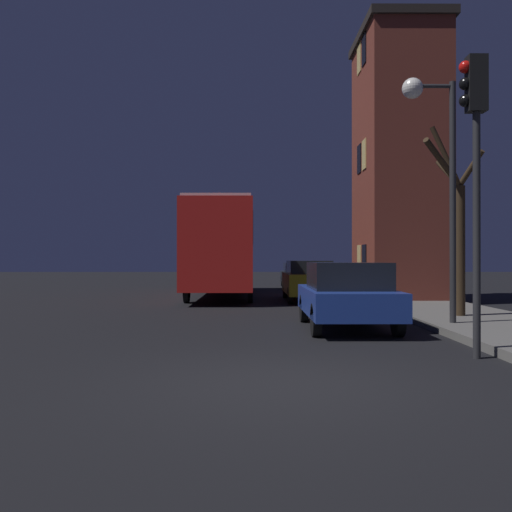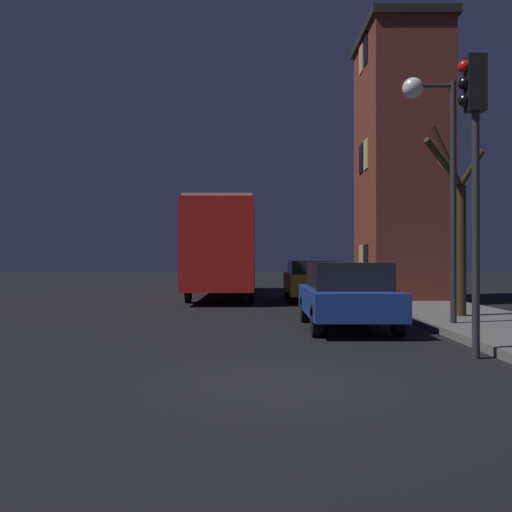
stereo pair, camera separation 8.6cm
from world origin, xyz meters
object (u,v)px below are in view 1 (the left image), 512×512
car_mid_lane (308,280)px  streetlamp (433,145)px  bare_tree (457,226)px  traffic_light (475,143)px  bus (224,244)px  car_far_lane (298,274)px  car_near_lane (347,294)px

car_mid_lane → streetlamp: bearing=-77.6°
streetlamp → bare_tree: size_ratio=1.15×
traffic_light → bus: size_ratio=0.42×
traffic_light → bare_tree: bearing=73.1°
traffic_light → car_mid_lane: (-1.45, 12.41, -2.66)m
bare_tree → bus: size_ratio=0.41×
car_far_lane → bus: bearing=-118.2°
traffic_light → bus: traffic_light is taller
bare_tree → streetlamp: bearing=-125.0°
bus → car_near_lane: (3.35, -11.31, -1.44)m
car_mid_lane → car_far_lane: (0.42, 9.72, -0.06)m
streetlamp → traffic_light: (-0.49, -3.61, -0.69)m
streetlamp → car_mid_lane: streetlamp is taller
bare_tree → car_mid_lane: size_ratio=1.00×
streetlamp → bare_tree: streetlamp is taller
traffic_light → bus: (-4.77, 15.13, -1.22)m
streetlamp → bare_tree: bearing=55.0°
traffic_light → car_mid_lane: 12.78m
car_far_lane → bare_tree: bearing=-81.3°
car_near_lane → car_far_lane: bearing=88.8°
car_near_lane → car_far_lane: car_near_lane is taller
car_mid_lane → traffic_light: bearing=-83.3°
bare_tree → car_far_lane: bare_tree is taller
streetlamp → bus: 12.81m
traffic_light → bus: bearing=107.5°
traffic_light → car_near_lane: (-1.42, 3.82, -2.66)m
car_near_lane → car_mid_lane: bearing=90.2°
bus → car_far_lane: (3.75, 7.00, -1.50)m
car_mid_lane → car_far_lane: bearing=87.5°
car_mid_lane → car_far_lane: car_mid_lane is taller
bus → car_far_lane: bus is taller
streetlamp → bus: streetlamp is taller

